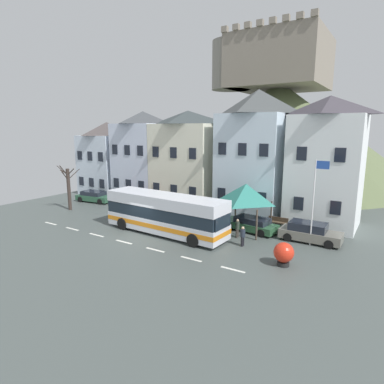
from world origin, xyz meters
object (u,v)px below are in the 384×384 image
(pedestrian_01, at_px, (243,236))
(bus_shelter, at_px, (246,194))
(parked_car_03, at_px, (250,224))
(harbour_buoy, at_px, (284,253))
(townhouse_04, at_px, (326,163))
(townhouse_02, at_px, (188,159))
(parked_car_01, at_px, (135,202))
(parked_car_00, at_px, (310,232))
(flagpole, at_px, (315,196))
(public_bench, at_px, (278,222))
(townhouse_03, at_px, (256,153))
(pedestrian_00, at_px, (237,228))
(townhouse_00, at_px, (108,158))
(hilltop_castle, at_px, (277,128))
(bare_tree_00, at_px, (69,188))
(townhouse_01, at_px, (144,156))
(transit_bus, at_px, (165,214))
(parked_car_02, at_px, (95,196))

(pedestrian_01, bearing_deg, bus_shelter, 110.80)
(parked_car_03, height_order, harbour_buoy, harbour_buoy)
(parked_car_03, bearing_deg, townhouse_04, -124.67)
(townhouse_02, height_order, parked_car_01, townhouse_02)
(parked_car_00, distance_m, flagpole, 3.09)
(pedestrian_01, distance_m, public_bench, 5.91)
(townhouse_03, bearing_deg, parked_car_01, -156.12)
(townhouse_03, xyz_separation_m, pedestrian_00, (1.77, -7.98, -5.23))
(flagpole, bearing_deg, townhouse_04, 94.47)
(townhouse_00, bearing_deg, hilltop_castle, 57.63)
(bare_tree_00, bearing_deg, pedestrian_01, -0.48)
(townhouse_01, relative_size, townhouse_03, 0.86)
(townhouse_04, height_order, flagpole, townhouse_04)
(parked_car_01, height_order, pedestrian_01, pedestrian_01)
(townhouse_01, height_order, parked_car_00, townhouse_01)
(bus_shelter, bearing_deg, bare_tree_00, -170.04)
(flagpole, bearing_deg, transit_bus, -161.52)
(bus_shelter, distance_m, parked_car_01, 13.40)
(parked_car_01, distance_m, pedestrian_01, 15.06)
(parked_car_03, xyz_separation_m, pedestrian_01, (0.87, -3.58, 0.19))
(townhouse_04, bearing_deg, parked_car_00, -88.54)
(parked_car_03, bearing_deg, townhouse_00, -6.11)
(parked_car_02, relative_size, pedestrian_01, 3.13)
(townhouse_04, relative_size, flagpole, 1.77)
(parked_car_02, xyz_separation_m, bare_tree_00, (0.83, -4.06, 1.74))
(townhouse_00, relative_size, parked_car_02, 2.02)
(hilltop_castle, height_order, pedestrian_00, hilltop_castle)
(townhouse_01, bearing_deg, townhouse_02, -1.01)
(flagpole, height_order, harbour_buoy, flagpole)
(public_bench, bearing_deg, flagpole, -40.99)
(townhouse_03, bearing_deg, townhouse_04, -7.50)
(townhouse_02, relative_size, pedestrian_00, 6.93)
(parked_car_03, xyz_separation_m, public_bench, (1.57, 2.28, -0.13))
(townhouse_02, bearing_deg, transit_bus, -67.23)
(townhouse_02, xyz_separation_m, bus_shelter, (9.15, -5.35, -1.96))
(townhouse_00, xyz_separation_m, transit_bus, (16.63, -9.73, -3.00))
(townhouse_02, xyz_separation_m, pedestrian_01, (10.44, -8.73, -4.34))
(bare_tree_00, bearing_deg, flagpole, 6.39)
(public_bench, bearing_deg, parked_car_03, -124.46)
(transit_bus, bearing_deg, townhouse_03, 73.08)
(hilltop_castle, height_order, parked_car_02, hilltop_castle)
(townhouse_04, relative_size, bus_shelter, 2.77)
(townhouse_00, height_order, flagpole, townhouse_00)
(pedestrian_00, bearing_deg, transit_bus, -157.26)
(pedestrian_00, bearing_deg, parked_car_01, 167.79)
(parked_car_02, bearing_deg, pedestrian_00, -15.64)
(townhouse_02, height_order, parked_car_02, townhouse_02)
(flagpole, bearing_deg, townhouse_00, 167.24)
(public_bench, xyz_separation_m, flagpole, (3.48, -3.03, 3.19))
(parked_car_01, bearing_deg, parked_car_00, 0.23)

